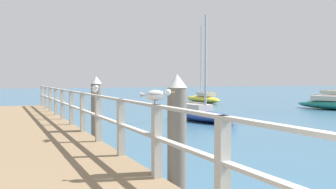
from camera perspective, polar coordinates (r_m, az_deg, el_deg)
name	(u,v)px	position (r m, az deg, el deg)	size (l,w,h in m)	color
pier_deck	(30,140)	(10.72, -20.32, -6.60)	(2.65, 19.92, 0.55)	#846B4C
pier_railing	(77,105)	(10.78, -13.79, -1.61)	(0.12, 18.44, 1.02)	#B2ADA3
dock_piling_near	(177,142)	(5.51, 1.37, -7.19)	(0.29, 0.29, 2.00)	#6B6056
dock_piling_far	(96,113)	(10.14, -10.87, -2.83)	(0.29, 0.29, 2.00)	#6B6056
seagull_foreground	(156,95)	(5.19, -1.84, -0.03)	(0.43, 0.29, 0.21)	white
seagull_background	(95,89)	(8.61, -11.11, 0.89)	(0.19, 0.48, 0.21)	white
boat_0	(203,98)	(30.42, 5.34, -0.55)	(1.66, 5.14, 6.29)	gold
boat_1	(202,114)	(17.18, 5.15, -3.02)	(2.18, 4.58, 4.78)	navy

